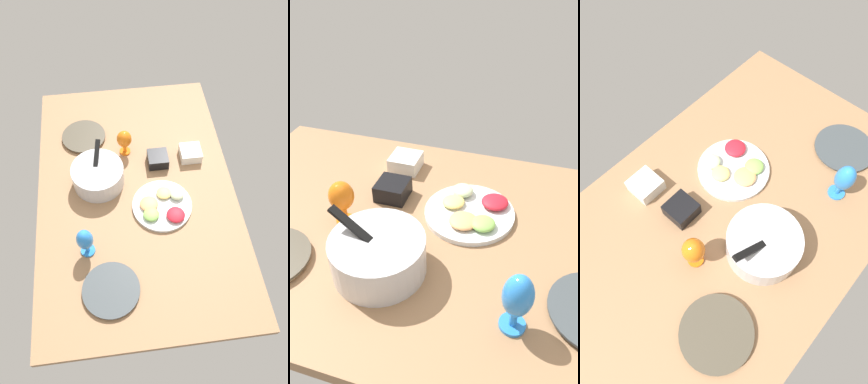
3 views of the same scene
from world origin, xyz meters
The scene contains 7 objects.
ground_plane centered at (0.00, 0.00, -2.00)cm, with size 160.00×104.00×4.00cm, color #99704C.
mixing_bowl centered at (6.94, 19.36, 6.43)cm, with size 28.39×27.31×18.75cm.
fruit_platter centered at (-12.97, -12.20, 1.73)cm, with size 30.65×30.65×5.17cm.
hurricane_glass_orange centered at (26.40, 3.44, 10.11)cm, with size 8.25×8.25×15.86cm.
hurricane_glass_blue centered at (-32.69, 26.88, 11.15)cm, with size 7.68×7.68×18.43cm.
square_bowl_black centered at (16.25, -13.96, 3.53)cm, with size 11.00×11.00×6.34cm.
square_bowl_white centered at (18.33, -32.81, 3.27)cm, with size 11.43×11.43×5.87cm.
Camera 2 is at (-30.65, 87.12, 85.96)cm, focal length 35.89 mm.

